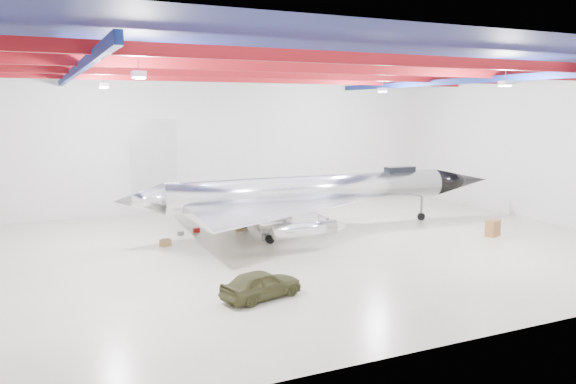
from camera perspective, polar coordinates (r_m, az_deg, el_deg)
name	(u,v)px	position (r m, az deg, el deg)	size (l,w,h in m)	color
floor	(296,247)	(34.03, 0.83, -5.64)	(40.00, 40.00, 0.00)	#BFB598
wall_back	(219,143)	(47.07, -7.05, 5.01)	(40.00, 40.00, 0.00)	silver
wall_right	(541,147)	(45.43, 24.34, 4.20)	(30.00, 30.00, 0.00)	silver
ceiling	(297,61)	(33.11, 0.87, 13.15)	(40.00, 40.00, 0.00)	#0A0F38
ceiling_structure	(296,73)	(33.06, 0.87, 11.98)	(39.50, 29.50, 1.08)	maroon
jet_aircraft	(311,194)	(38.27, 2.37, -0.22)	(28.19, 16.64, 7.69)	silver
jeep	(261,284)	(25.06, -2.74, -9.34)	(1.52, 3.79, 1.29)	#3D3C1E
desk	(493,228)	(39.24, 20.09, -3.46)	(1.17, 0.58, 1.07)	brown
crate_ply	(166,243)	(35.09, -12.33, -5.06)	(0.59, 0.47, 0.42)	olive
toolbox_red	(196,230)	(38.60, -9.30, -3.83)	(0.42, 0.33, 0.29)	#A31110
engine_drum	(265,237)	(35.90, -2.33, -4.56)	(0.46, 0.46, 0.41)	#59595B
parts_bin	(324,221)	(40.89, 3.63, -2.94)	(0.62, 0.50, 0.44)	olive
crate_small	(181,233)	(37.82, -10.85, -4.15)	(0.38, 0.30, 0.26)	#59595B
tool_chest	(324,223)	(40.16, 3.69, -3.19)	(0.42, 0.42, 0.38)	#A31110
oil_barrel	(240,228)	(38.62, -4.94, -3.71)	(0.48, 0.38, 0.33)	olive
spares_box	(257,220)	(41.22, -3.19, -2.87)	(0.44, 0.44, 0.39)	#59595B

